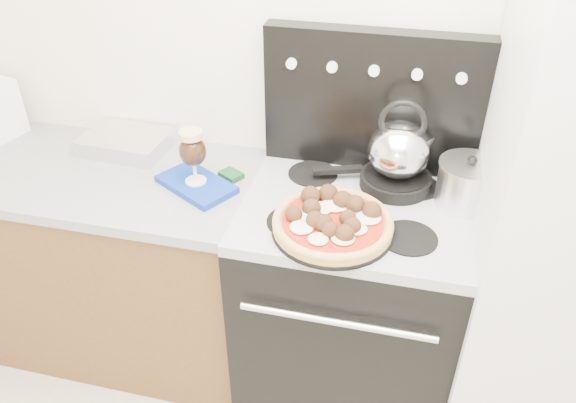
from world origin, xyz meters
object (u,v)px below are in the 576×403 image
(oven_mitt, at_px, (196,184))
(stock_pot, at_px, (467,185))
(tea_kettle, at_px, (400,146))
(pizza_pan, at_px, (332,229))
(skillet, at_px, (395,181))
(beer_glass, at_px, (193,157))
(stove_body, at_px, (348,306))
(base_cabinet, at_px, (92,260))
(pizza, at_px, (333,221))

(oven_mitt, relative_size, stock_pot, 1.42)
(tea_kettle, bearing_deg, oven_mitt, -163.80)
(pizza_pan, distance_m, skillet, 0.35)
(beer_glass, bearing_deg, pizza_pan, -17.54)
(stove_body, relative_size, stock_pot, 4.45)
(base_cabinet, bearing_deg, stove_body, -1.30)
(stock_pot, bearing_deg, pizza_pan, -147.93)
(stove_body, bearing_deg, base_cabinet, 178.70)
(oven_mitt, relative_size, pizza_pan, 0.73)
(pizza, xyz_separation_m, tea_kettle, (0.17, 0.30, 0.12))
(beer_glass, bearing_deg, tea_kettle, 11.54)
(pizza_pan, distance_m, stock_pot, 0.48)
(pizza, distance_m, tea_kettle, 0.37)
(pizza, relative_size, skillet, 1.51)
(pizza, bearing_deg, skillet, 60.76)
(tea_kettle, bearing_deg, stove_body, -125.04)
(pizza_pan, distance_m, tea_kettle, 0.38)
(pizza_pan, distance_m, pizza, 0.03)
(oven_mitt, bearing_deg, tea_kettle, 11.54)
(pizza_pan, xyz_separation_m, stock_pot, (0.40, 0.25, 0.07))
(beer_glass, relative_size, stock_pot, 1.03)
(base_cabinet, distance_m, pizza, 1.19)
(pizza, relative_size, tea_kettle, 1.60)
(pizza_pan, bearing_deg, stock_pot, 32.07)
(stove_body, relative_size, beer_glass, 4.30)
(skillet, relative_size, tea_kettle, 1.05)
(skillet, height_order, tea_kettle, tea_kettle)
(skillet, bearing_deg, beer_glass, -168.46)
(oven_mitt, distance_m, tea_kettle, 0.72)
(base_cabinet, bearing_deg, beer_glass, -2.86)
(oven_mitt, relative_size, pizza, 0.75)
(base_cabinet, xyz_separation_m, oven_mitt, (0.53, -0.03, 0.48))
(stove_body, distance_m, stock_pot, 0.66)
(stove_body, xyz_separation_m, oven_mitt, (-0.57, -0.00, 0.47))
(stove_body, height_order, pizza, pizza)
(base_cabinet, relative_size, skillet, 5.84)
(base_cabinet, relative_size, stock_pot, 7.33)
(stove_body, bearing_deg, stock_pot, 14.10)
(base_cabinet, relative_size, pizza_pan, 3.78)
(oven_mitt, xyz_separation_m, pizza, (0.52, -0.16, 0.05))
(beer_glass, distance_m, pizza_pan, 0.55)
(tea_kettle, bearing_deg, pizza, -114.59)
(pizza, bearing_deg, stove_body, 71.61)
(stove_body, relative_size, skillet, 3.55)
(oven_mitt, distance_m, pizza, 0.54)
(skillet, bearing_deg, base_cabinet, -174.67)
(oven_mitt, bearing_deg, stove_body, 0.16)
(base_cabinet, relative_size, beer_glass, 7.09)
(pizza, distance_m, stock_pot, 0.48)
(pizza_pan, xyz_separation_m, skillet, (0.17, 0.30, 0.02))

